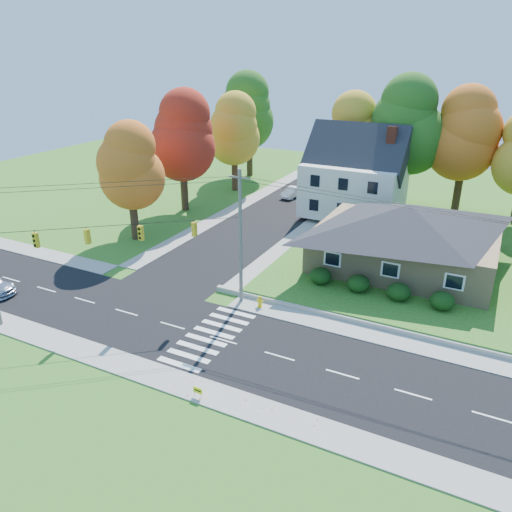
# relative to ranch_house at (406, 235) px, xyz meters

# --- Properties ---
(ground) EXTENTS (120.00, 120.00, 0.00)m
(ground) POSITION_rel_ranch_house_xyz_m (-8.00, -16.00, -3.27)
(ground) COLOR #3D7923
(road_main) EXTENTS (90.00, 8.00, 0.02)m
(road_main) POSITION_rel_ranch_house_xyz_m (-8.00, -16.00, -3.26)
(road_main) COLOR black
(road_main) RESTS_ON ground
(road_cross) EXTENTS (8.00, 44.00, 0.02)m
(road_cross) POSITION_rel_ranch_house_xyz_m (-16.00, 10.00, -3.25)
(road_cross) COLOR black
(road_cross) RESTS_ON ground
(sidewalk_north) EXTENTS (90.00, 2.00, 0.08)m
(sidewalk_north) POSITION_rel_ranch_house_xyz_m (-8.00, -11.00, -3.23)
(sidewalk_north) COLOR #9C9A90
(sidewalk_north) RESTS_ON ground
(sidewalk_south) EXTENTS (90.00, 2.00, 0.08)m
(sidewalk_south) POSITION_rel_ranch_house_xyz_m (-8.00, -21.00, -3.23)
(sidewalk_south) COLOR #9C9A90
(sidewalk_south) RESTS_ON ground
(lawn) EXTENTS (30.00, 30.00, 0.50)m
(lawn) POSITION_rel_ranch_house_xyz_m (5.00, 5.00, -3.02)
(lawn) COLOR #3D7923
(lawn) RESTS_ON ground
(ranch_house) EXTENTS (14.60, 10.60, 5.40)m
(ranch_house) POSITION_rel_ranch_house_xyz_m (0.00, 0.00, 0.00)
(ranch_house) COLOR tan
(ranch_house) RESTS_ON lawn
(colonial_house) EXTENTS (10.40, 8.40, 9.60)m
(colonial_house) POSITION_rel_ranch_house_xyz_m (-7.96, 12.00, 1.32)
(colonial_house) COLOR silver
(colonial_house) RESTS_ON lawn
(hedge_row) EXTENTS (10.70, 1.70, 1.27)m
(hedge_row) POSITION_rel_ranch_house_xyz_m (-0.50, -6.20, -2.13)
(hedge_row) COLOR #163A10
(hedge_row) RESTS_ON lawn
(traffic_infrastructure) EXTENTS (38.10, 10.66, 10.00)m
(traffic_infrastructure) POSITION_rel_ranch_house_xyz_m (-8.15, -14.65, 1.88)
(traffic_infrastructure) COLOR #666059
(traffic_infrastructure) RESTS_ON ground
(tree_lot_0) EXTENTS (6.72, 6.72, 12.51)m
(tree_lot_0) POSITION_rel_ranch_house_xyz_m (-10.00, 18.00, 5.04)
(tree_lot_0) COLOR #3F2A19
(tree_lot_0) RESTS_ON lawn
(tree_lot_1) EXTENTS (7.84, 7.84, 14.60)m
(tree_lot_1) POSITION_rel_ranch_house_xyz_m (-4.00, 17.00, 6.35)
(tree_lot_1) COLOR #3F2A19
(tree_lot_1) RESTS_ON lawn
(tree_lot_2) EXTENTS (7.28, 7.28, 13.56)m
(tree_lot_2) POSITION_rel_ranch_house_xyz_m (2.00, 18.00, 5.70)
(tree_lot_2) COLOR #3F2A19
(tree_lot_2) RESTS_ON lawn
(tree_west_0) EXTENTS (6.16, 6.16, 11.47)m
(tree_west_0) POSITION_rel_ranch_house_xyz_m (-25.00, -4.00, 3.89)
(tree_west_0) COLOR #3F2A19
(tree_west_0) RESTS_ON ground
(tree_west_1) EXTENTS (7.28, 7.28, 13.56)m
(tree_west_1) POSITION_rel_ranch_house_xyz_m (-26.00, 6.00, 5.20)
(tree_west_1) COLOR #3F2A19
(tree_west_1) RESTS_ON ground
(tree_west_2) EXTENTS (6.72, 6.72, 12.51)m
(tree_west_2) POSITION_rel_ranch_house_xyz_m (-25.00, 16.00, 4.54)
(tree_west_2) COLOR #3F2A19
(tree_west_2) RESTS_ON ground
(tree_west_3) EXTENTS (7.84, 7.84, 14.60)m
(tree_west_3) POSITION_rel_ranch_house_xyz_m (-27.00, 24.00, 5.85)
(tree_west_3) COLOR #3F2A19
(tree_west_3) RESTS_ON ground
(white_car) EXTENTS (1.78, 4.00, 1.27)m
(white_car) POSITION_rel_ranch_house_xyz_m (-16.99, 16.34, -2.61)
(white_car) COLOR white
(white_car) RESTS_ON road_cross
(fire_hydrant) EXTENTS (0.51, 0.40, 0.91)m
(fire_hydrant) POSITION_rel_ranch_house_xyz_m (-7.86, -10.99, -2.83)
(fire_hydrant) COLOR #DCBD08
(fire_hydrant) RESTS_ON ground
(yard_sign) EXTENTS (0.55, 0.03, 0.69)m
(yard_sign) POSITION_rel_ranch_house_xyz_m (-6.31, -21.55, -2.78)
(yard_sign) COLOR black
(yard_sign) RESTS_ON ground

